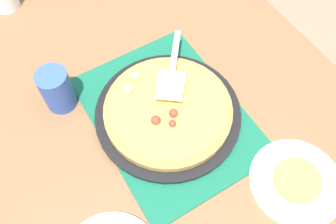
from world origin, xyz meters
TOP-DOWN VIEW (x-y plane):
  - ground_plane at (0.00, 0.00)m, footprint 8.00×8.00m
  - dining_table at (0.00, 0.00)m, footprint 1.40×1.00m
  - placemat at (0.00, 0.00)m, footprint 0.48×0.36m
  - pizza_pan at (0.00, 0.00)m, footprint 0.38×0.38m
  - pizza at (-0.00, -0.00)m, footprint 0.33×0.33m
  - plate_far_right at (0.31, 0.16)m, footprint 0.22×0.22m
  - served_slice_right at (0.31, 0.16)m, footprint 0.11×0.11m
  - cup_far at (-0.18, -0.22)m, footprint 0.08×0.08m
  - pizza_server at (-0.08, 0.06)m, footprint 0.21×0.18m

SIDE VIEW (x-z plane):
  - ground_plane at x=0.00m, z-range 0.00..0.00m
  - dining_table at x=0.00m, z-range 0.27..1.02m
  - placemat at x=0.00m, z-range 0.75..0.76m
  - plate_far_right at x=0.31m, z-range 0.75..0.76m
  - pizza_pan at x=0.00m, z-range 0.76..0.77m
  - served_slice_right at x=0.31m, z-range 0.76..0.78m
  - pizza at x=0.00m, z-range 0.76..0.81m
  - cup_far at x=-0.18m, z-range 0.75..0.87m
  - pizza_server at x=-0.08m, z-range 0.82..0.82m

